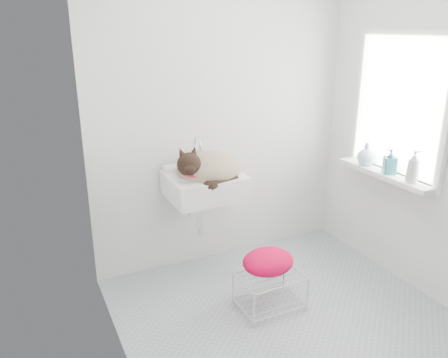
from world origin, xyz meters
name	(u,v)px	position (x,y,z in m)	size (l,w,h in m)	color
floor	(283,314)	(0.00, 0.00, 0.00)	(2.20, 2.00, 0.02)	#A3ABB3
back_wall	(222,113)	(0.00, 1.00, 1.25)	(2.20, 0.02, 2.50)	white
right_wall	(422,124)	(1.10, 0.00, 1.25)	(0.02, 2.00, 2.50)	white
left_wall	(112,163)	(-1.10, 0.00, 1.25)	(0.02, 2.00, 2.50)	white
window_glass	(400,106)	(1.09, 0.20, 1.35)	(0.01, 0.80, 1.00)	white
window_frame	(399,106)	(1.07, 0.20, 1.35)	(0.04, 0.90, 1.10)	white
windowsill	(385,174)	(1.01, 0.20, 0.83)	(0.16, 0.88, 0.04)	white
sink	(204,174)	(-0.27, 0.74, 0.85)	(0.56, 0.49, 0.22)	white
faucet	(195,151)	(-0.27, 0.92, 0.99)	(0.20, 0.14, 0.20)	silver
cat	(207,170)	(-0.26, 0.72, 0.89)	(0.51, 0.42, 0.33)	tan
wire_rack	(270,289)	(-0.04, 0.12, 0.15)	(0.43, 0.30, 0.26)	silver
towel	(268,268)	(-0.04, 0.16, 0.29)	(0.38, 0.27, 0.16)	#C90402
bottle_a	(411,182)	(1.00, -0.06, 0.85)	(0.08, 0.08, 0.20)	silver
bottle_b	(389,174)	(1.00, 0.15, 0.85)	(0.09, 0.09, 0.19)	#216870
bottle_c	(365,165)	(1.00, 0.41, 0.85)	(0.14, 0.14, 0.18)	silver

